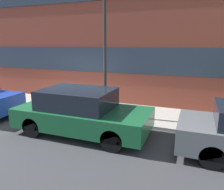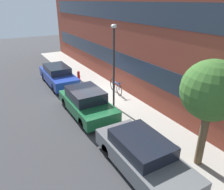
{
  "view_description": "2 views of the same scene",
  "coord_description": "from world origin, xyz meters",
  "px_view_note": "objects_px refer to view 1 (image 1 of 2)",
  "views": [
    {
      "loc": [
        4.75,
        -6.7,
        2.73
      ],
      "look_at": [
        2.05,
        0.34,
        0.95
      ],
      "focal_mm": 35.0,
      "sensor_mm": 36.0,
      "label": 1
    },
    {
      "loc": [
        11.4,
        -5.06,
        5.7
      ],
      "look_at": [
        2.04,
        0.24,
        1.0
      ],
      "focal_mm": 35.0,
      "sensor_mm": 36.0,
      "label": 2
    }
  ],
  "objects_px": {
    "lamp_post": "(105,39)",
    "parked_car_green": "(81,112)",
    "bicycle": "(81,94)",
    "fire_hydrant": "(0,95)"
  },
  "relations": [
    {
      "from": "fire_hydrant",
      "to": "parked_car_green",
      "type": "bearing_deg",
      "value": -16.75
    },
    {
      "from": "fire_hydrant",
      "to": "bicycle",
      "type": "xyz_separation_m",
      "value": [
        3.51,
        1.19,
        0.07
      ]
    },
    {
      "from": "fire_hydrant",
      "to": "lamp_post",
      "type": "height_order",
      "value": "lamp_post"
    },
    {
      "from": "parked_car_green",
      "to": "bicycle",
      "type": "height_order",
      "value": "parked_car_green"
    },
    {
      "from": "bicycle",
      "to": "lamp_post",
      "type": "xyz_separation_m",
      "value": [
        1.66,
        -1.12,
        2.37
      ]
    },
    {
      "from": "parked_car_green",
      "to": "fire_hydrant",
      "type": "height_order",
      "value": "parked_car_green"
    },
    {
      "from": "parked_car_green",
      "to": "lamp_post",
      "type": "xyz_separation_m",
      "value": [
        0.13,
        1.6,
        2.21
      ]
    },
    {
      "from": "lamp_post",
      "to": "parked_car_green",
      "type": "bearing_deg",
      "value": -94.62
    },
    {
      "from": "parked_car_green",
      "to": "bicycle",
      "type": "xyz_separation_m",
      "value": [
        -1.54,
        2.71,
        -0.15
      ]
    },
    {
      "from": "parked_car_green",
      "to": "lamp_post",
      "type": "relative_size",
      "value": 0.91
    }
  ]
}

